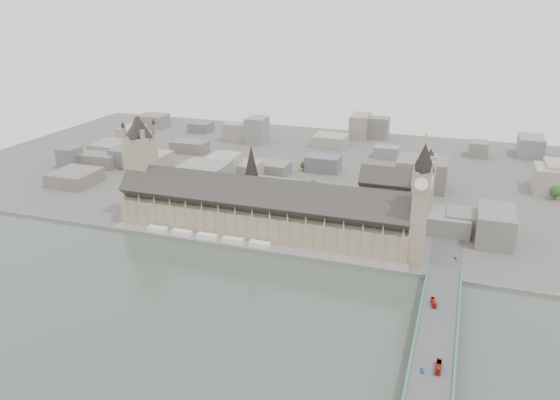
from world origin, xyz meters
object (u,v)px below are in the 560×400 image
(elizabeth_tower, at_px, (421,196))
(victoria_tower, at_px, (142,162))
(westminster_bridge, at_px, (437,327))
(car_blue, at_px, (422,370))
(red_bus_south, at_px, (439,367))
(westminster_abbey, at_px, (397,196))
(red_bus_north, at_px, (434,303))
(palace_of_westminster, at_px, (260,212))
(car_approach, at_px, (455,258))

(elizabeth_tower, relative_size, victoria_tower, 1.07)
(westminster_bridge, bearing_deg, car_blue, -94.98)
(elizabeth_tower, bearing_deg, victoria_tower, 176.04)
(westminster_bridge, xyz_separation_m, red_bus_south, (3.36, -50.90, 6.84))
(elizabeth_tower, distance_m, westminster_abbey, 96.91)
(victoria_tower, xyz_separation_m, westminster_bridge, (284.00, -113.50, -50.08))
(red_bus_north, bearing_deg, victoria_tower, 150.17)
(elizabeth_tower, distance_m, red_bus_south, 155.92)
(red_bus_north, height_order, car_blue, red_bus_north)
(palace_of_westminster, relative_size, red_bus_north, 23.45)
(westminster_abbey, xyz_separation_m, car_approach, (57.82, -89.93, -14.17))
(red_bus_north, distance_m, red_bus_south, 68.99)
(westminster_bridge, xyz_separation_m, car_blue, (-4.83, -55.47, 5.82))
(elizabeth_tower, bearing_deg, red_bus_north, -75.75)
(victoria_tower, height_order, red_bus_south, victoria_tower)
(victoria_tower, relative_size, car_approach, 21.80)
(westminster_abbey, bearing_deg, elizabeth_tower, -72.71)
(westminster_bridge, bearing_deg, westminster_abbey, 105.64)
(car_blue, bearing_deg, westminster_abbey, 88.02)
(elizabeth_tower, bearing_deg, car_approach, -5.45)
(victoria_tower, relative_size, westminster_bridge, 0.31)
(car_blue, xyz_separation_m, car_approach, (11.57, 148.04, -0.03))
(palace_of_westminster, height_order, westminster_abbey, westminster_abbey)
(car_approach, bearing_deg, car_blue, -108.22)
(palace_of_westminster, relative_size, elizabeth_tower, 2.47)
(red_bus_north, bearing_deg, car_blue, -101.39)
(westminster_abbey, xyz_separation_m, car_blue, (46.24, -237.97, -14.14))
(elizabeth_tower, height_order, car_blue, elizabeth_tower)
(red_bus_north, xyz_separation_m, red_bus_south, (7.59, -68.57, 0.14))
(car_approach, bearing_deg, red_bus_south, -105.10)
(victoria_tower, relative_size, red_bus_south, 8.12)
(palace_of_westminster, relative_size, westminster_bridge, 0.82)
(red_bus_south, height_order, car_blue, red_bus_south)
(elizabeth_tower, relative_size, westminster_bridge, 0.33)
(victoria_tower, height_order, car_approach, victoria_tower)
(palace_of_westminster, height_order, elizabeth_tower, elizabeth_tower)
(car_blue, bearing_deg, red_bus_south, 16.19)
(elizabeth_tower, relative_size, westminster_abbey, 1.58)
(palace_of_westminster, xyz_separation_m, westminster_abbey, (110.92, 75.30, 2.38))
(westminster_bridge, height_order, red_bus_north, red_bus_north)
(palace_of_westminster, distance_m, westminster_bridge, 195.05)
(elizabeth_tower, relative_size, car_approach, 23.44)
(victoria_tower, xyz_separation_m, car_blue, (279.17, -168.97, -44.26))
(elizabeth_tower, relative_size, car_blue, 26.46)
(victoria_tower, height_order, red_bus_north, victoria_tower)
(palace_of_westminster, relative_size, car_blue, 65.24)
(red_bus_south, bearing_deg, car_blue, -150.51)
(red_bus_south, relative_size, car_blue, 3.03)
(westminster_abbey, relative_size, car_approach, 14.83)
(red_bus_north, relative_size, car_blue, 2.78)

